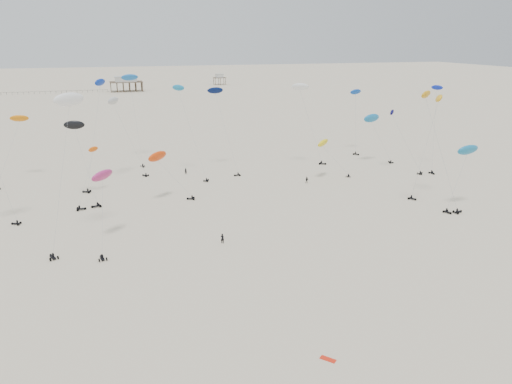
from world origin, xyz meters
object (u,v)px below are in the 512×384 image
object	(u,v)px
rig_9	(96,113)
spectator_0	(222,243)
rig_4	(356,106)
pavilion_main	(126,85)
rig_0	(132,90)
pavilion_small	(220,80)

from	to	relation	value
rig_9	spectator_0	world-z (taller)	rig_9
rig_4	spectator_0	world-z (taller)	rig_4
rig_9	spectator_0	xyz separation A→B (m)	(19.57, -45.21, -17.21)
pavilion_main	rig_0	bearing A→B (deg)	-92.18
pavilion_small	rig_4	xyz separation A→B (m)	(-11.13, -237.06, 10.46)
spectator_0	pavilion_small	bearing A→B (deg)	-72.95
pavilion_small	spectator_0	size ratio (longest dim) A/B	4.34
pavilion_small	rig_9	xyz separation A→B (m)	(-87.35, -252.26, 13.73)
rig_4	spectator_0	size ratio (longest dim) A/B	9.36
pavilion_small	rig_4	bearing A→B (deg)	-92.69
rig_4	spectator_0	distance (m)	83.98
rig_0	rig_4	world-z (taller)	rig_0
rig_9	rig_4	bearing A→B (deg)	-60.79
rig_4	pavilion_small	bearing A→B (deg)	-121.88
pavilion_main	rig_0	distance (m)	198.56
pavilion_small	spectator_0	xyz separation A→B (m)	(-67.78, -297.47, -3.49)
pavilion_small	rig_9	size ratio (longest dim) A/B	0.35
pavilion_small	spectator_0	world-z (taller)	pavilion_small
rig_0	rig_9	xyz separation A→B (m)	(-9.80, -24.47, -2.79)
pavilion_main	rig_9	world-z (taller)	rig_9
rig_0	rig_4	size ratio (longest dim) A/B	1.33
pavilion_main	rig_4	size ratio (longest dim) A/B	1.08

